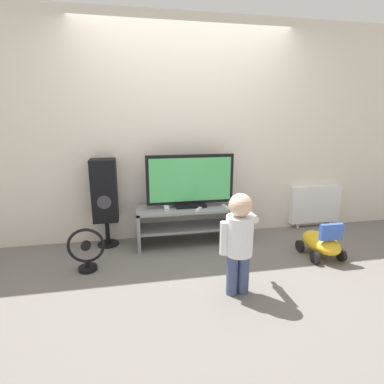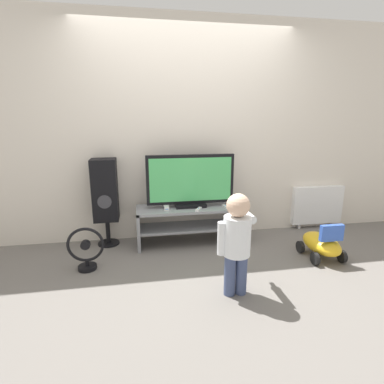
% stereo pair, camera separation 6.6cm
% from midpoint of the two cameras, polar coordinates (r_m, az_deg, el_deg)
% --- Properties ---
extents(ground_plane, '(16.00, 16.00, 0.00)m').
position_cam_midpoint_polar(ground_plane, '(3.49, 0.91, -10.88)').
color(ground_plane, slate).
extents(wall_back, '(10.00, 0.06, 2.60)m').
position_cam_midpoint_polar(wall_back, '(3.66, -0.50, 11.37)').
color(wall_back, silver).
rests_on(wall_back, ground_plane).
extents(tv_stand, '(1.27, 0.42, 0.45)m').
position_cam_midpoint_polar(tv_stand, '(3.57, 0.30, -5.08)').
color(tv_stand, gray).
rests_on(tv_stand, ground_plane).
extents(television, '(1.02, 0.20, 0.61)m').
position_cam_midpoint_polar(television, '(3.47, 0.25, 2.02)').
color(television, black).
rests_on(television, tv_stand).
extents(game_console, '(0.05, 0.17, 0.04)m').
position_cam_midpoint_polar(game_console, '(3.45, -4.40, -2.88)').
color(game_console, white).
rests_on(game_console, tv_stand).
extents(remote_primary, '(0.06, 0.13, 0.03)m').
position_cam_midpoint_polar(remote_primary, '(3.52, 6.94, -2.79)').
color(remote_primary, white).
rests_on(remote_primary, tv_stand).
extents(remote_secondary, '(0.09, 0.13, 0.03)m').
position_cam_midpoint_polar(remote_secondary, '(3.40, 1.80, -3.30)').
color(remote_secondary, white).
rests_on(remote_secondary, tv_stand).
extents(child, '(0.34, 0.50, 0.88)m').
position_cam_midpoint_polar(child, '(2.51, 9.29, -8.31)').
color(child, '#3F4C72').
rests_on(child, ground_plane).
extents(speaker_tower, '(0.28, 0.26, 1.02)m').
position_cam_midpoint_polar(speaker_tower, '(3.55, -15.70, -0.00)').
color(speaker_tower, black).
rests_on(speaker_tower, ground_plane).
extents(floor_fan, '(0.36, 0.18, 0.44)m').
position_cam_midpoint_polar(floor_fan, '(3.15, -18.97, -10.51)').
color(floor_fan, black).
rests_on(floor_fan, ground_plane).
extents(ride_on_toy, '(0.35, 0.53, 0.42)m').
position_cam_midpoint_polar(ride_on_toy, '(3.53, 23.99, -8.95)').
color(ride_on_toy, gold).
rests_on(ride_on_toy, ground_plane).
extents(radiator, '(0.71, 0.08, 0.57)m').
position_cam_midpoint_polar(radiator, '(4.41, 23.14, -2.30)').
color(radiator, white).
rests_on(radiator, ground_plane).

